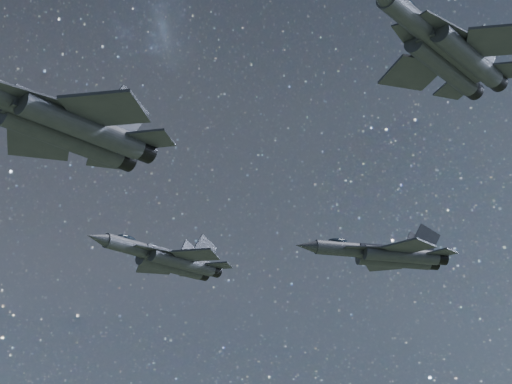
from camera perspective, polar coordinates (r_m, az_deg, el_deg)
jet_lead at (r=53.75m, az=-14.49°, el=5.14°), size 19.81×13.71×4.97m
jet_left at (r=89.11m, az=-6.53°, el=-4.84°), size 18.61×12.96×4.68m
jet_right at (r=54.54m, az=13.61°, el=10.01°), size 16.45×11.33×4.13m
jet_slot at (r=85.63m, az=9.39°, el=-4.50°), size 17.28×11.36×4.43m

